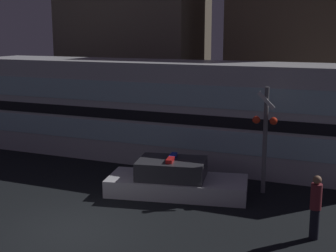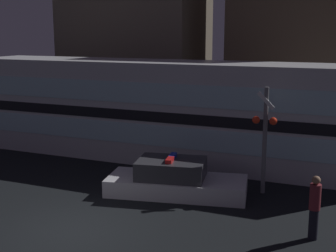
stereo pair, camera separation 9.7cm
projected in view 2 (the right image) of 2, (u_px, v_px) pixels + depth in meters
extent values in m
plane|color=black|center=(69.00, 231.00, 12.50)|extent=(120.00, 120.00, 0.00)
cube|color=silver|center=(161.00, 110.00, 19.36)|extent=(17.01, 2.92, 4.06)
cube|color=black|center=(146.00, 116.00, 18.03)|extent=(16.67, 0.03, 0.41)
cube|color=silver|center=(146.00, 135.00, 18.18)|extent=(16.16, 0.02, 0.81)
cube|color=silver|center=(146.00, 93.00, 17.86)|extent=(16.16, 0.02, 0.81)
cube|color=silver|center=(177.00, 186.00, 15.30)|extent=(4.78, 2.61, 0.56)
cube|color=#333338|center=(171.00, 169.00, 15.22)|extent=(2.43, 1.94, 0.60)
cube|color=red|center=(170.00, 160.00, 14.90)|extent=(0.30, 0.55, 0.12)
cube|color=blue|center=(173.00, 156.00, 15.40)|extent=(0.30, 0.55, 0.12)
cylinder|color=black|center=(313.00, 224.00, 11.95)|extent=(0.24, 0.24, 0.80)
cylinder|color=maroon|center=(315.00, 197.00, 11.80)|extent=(0.28, 0.28, 0.67)
sphere|color=#8C664C|center=(316.00, 180.00, 11.71)|extent=(0.22, 0.22, 0.22)
cylinder|color=slate|center=(265.00, 141.00, 15.13)|extent=(0.14, 0.14, 3.51)
sphere|color=red|center=(256.00, 120.00, 14.97)|extent=(0.25, 0.25, 0.25)
sphere|color=red|center=(273.00, 121.00, 14.75)|extent=(0.25, 0.25, 0.25)
cube|color=white|center=(266.00, 101.00, 14.78)|extent=(0.58, 0.03, 0.58)
cube|color=#726656|center=(136.00, 52.00, 28.11)|extent=(7.98, 5.16, 8.09)
cube|color=brown|center=(302.00, 30.00, 24.66)|extent=(6.61, 6.41, 10.66)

